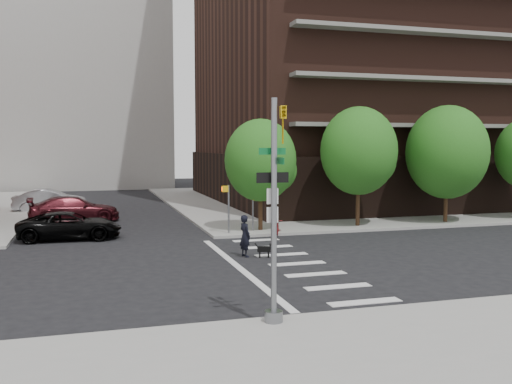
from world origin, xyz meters
The scene contains 14 objects.
ground centered at (0.00, 0.00, 0.00)m, with size 120.00×120.00×0.00m, color black.
sidewalk_ne centered at (20.50, 23.50, 0.07)m, with size 39.00×33.00×0.15m, color gray.
crosswalk centered at (2.21, 0.00, 0.01)m, with size 3.85×13.00×0.01m.
tree_a centered at (4.00, 8.50, 4.04)m, with size 4.00×4.00×5.90m.
tree_b centered at (10.00, 8.50, 4.54)m, with size 4.50×4.50×6.65m.
tree_c centered at (16.00, 8.50, 4.45)m, with size 5.00×5.00×6.80m.
traffic_signal centered at (-0.47, -7.49, 2.70)m, with size 0.90×0.75×6.00m.
pedestrian_signal centered at (2.32, 7.92, 1.85)m, with size 2.18×0.67×2.60m.
parked_car_black centered at (-6.18, 9.00, 0.72)m, with size 5.20×2.40×1.45m, color black.
parked_car_maroon centered at (-6.11, 16.05, 0.81)m, with size 5.60×2.28×1.62m, color #48141B.
parked_car_silver centered at (-7.92, 22.17, 0.84)m, with size 5.07×1.77×1.67m, color #A8ABB1.
scooter centered at (4.30, 6.50, 0.50)m, with size 0.66×1.91×1.00m, color maroon.
dog_walker centered at (1.34, 2.08, 0.92)m, with size 0.44×0.67×1.85m, color black.
dog centered at (2.12, 1.63, 0.38)m, with size 0.72×0.32×0.60m.
Camera 1 is at (-5.23, -21.79, 4.94)m, focal length 40.00 mm.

